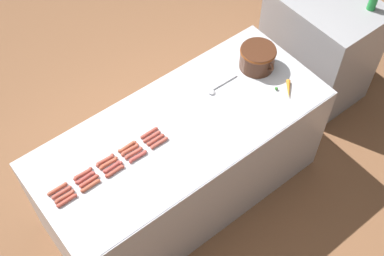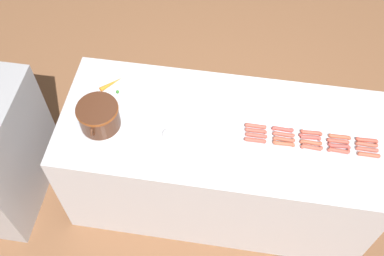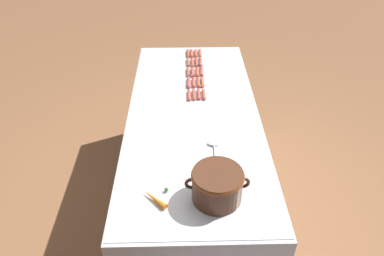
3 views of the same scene
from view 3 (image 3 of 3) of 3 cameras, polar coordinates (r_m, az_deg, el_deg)
name	(u,v)px [view 3 (image 3 of 3)]	position (r m, az deg, el deg)	size (l,w,h in m)	color
ground_plane	(193,202)	(3.06, 0.18, -11.57)	(20.00, 20.00, 0.00)	brown
griddle_counter	(193,162)	(2.73, 0.20, -5.34)	(0.89, 2.08, 0.90)	#BCBCC1
hot_dog_0	(200,53)	(3.22, 1.26, 11.75)	(0.03, 0.14, 0.02)	#B35039
hot_dog_1	(201,62)	(3.06, 1.36, 10.31)	(0.03, 0.14, 0.02)	#AC493B
hot_dog_2	(202,72)	(2.92, 1.51, 8.88)	(0.03, 0.14, 0.02)	#B44E3E
hot_dog_3	(202,82)	(2.77, 1.65, 7.22)	(0.03, 0.14, 0.02)	#AE5239
hot_dog_4	(204,94)	(2.62, 1.88, 5.31)	(0.03, 0.14, 0.02)	#B04A3C
hot_dog_5	(196,53)	(3.21, 0.58, 11.68)	(0.03, 0.14, 0.02)	#AC4C3D
hot_dog_6	(196,62)	(3.06, 0.71, 10.34)	(0.03, 0.14, 0.02)	#AC453F
hot_dog_7	(197,72)	(2.91, 0.85, 8.82)	(0.03, 0.14, 0.02)	#B85339
hot_dog_8	(198,82)	(2.77, 1.01, 7.21)	(0.03, 0.14, 0.02)	#AC4F3B
hot_dog_9	(199,94)	(2.62, 1.08, 5.35)	(0.02, 0.14, 0.02)	#AB4C3F
hot_dog_10	(192,53)	(3.21, -0.06, 11.67)	(0.03, 0.14, 0.02)	#AC513D
hot_dog_11	(192,63)	(3.06, 0.06, 10.28)	(0.03, 0.14, 0.02)	#B1493A
hot_dog_12	(193,72)	(2.91, 0.08, 8.76)	(0.03, 0.14, 0.02)	#AD463F
hot_dog_13	(194,83)	(2.77, 0.26, 7.16)	(0.03, 0.14, 0.02)	#B15041
hot_dog_14	(194,95)	(2.62, 0.32, 5.28)	(0.03, 0.14, 0.02)	#AE4B3D
hot_dog_15	(188,53)	(3.21, -0.64, 11.69)	(0.03, 0.14, 0.02)	#B94939
hot_dog_16	(188,62)	(3.07, -0.60, 10.36)	(0.03, 0.14, 0.02)	#B65239
hot_dog_17	(188,72)	(2.91, -0.63, 8.82)	(0.03, 0.14, 0.02)	#B34A3B
hot_dog_18	(189,83)	(2.76, -0.55, 7.08)	(0.03, 0.14, 0.02)	#BA4840
hot_dog_19	(189,95)	(2.61, -0.46, 5.22)	(0.03, 0.14, 0.02)	#B35041
bean_pot	(217,184)	(1.81, 4.00, -8.78)	(0.33, 0.26, 0.17)	#472616
serving_spoon	(214,148)	(2.15, 3.47, -3.18)	(0.07, 0.27, 0.02)	#B7B7BC
carrot	(155,198)	(1.87, -5.90, -10.86)	(0.15, 0.14, 0.03)	orange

